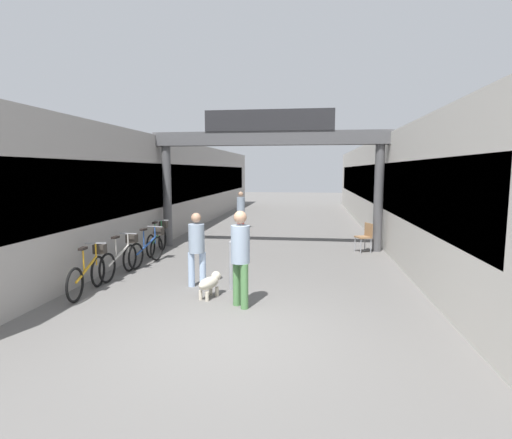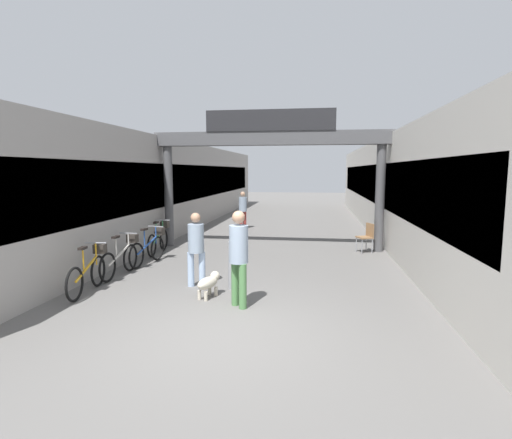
{
  "view_description": "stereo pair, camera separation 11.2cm",
  "coord_description": "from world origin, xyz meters",
  "px_view_note": "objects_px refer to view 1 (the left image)",
  "views": [
    {
      "loc": [
        1.28,
        -5.73,
        2.47
      ],
      "look_at": [
        0.0,
        3.71,
        1.3
      ],
      "focal_mm": 28.0,
      "sensor_mm": 36.0,
      "label": 1
    },
    {
      "loc": [
        1.39,
        -5.72,
        2.47
      ],
      "look_at": [
        0.0,
        3.71,
        1.3
      ],
      "focal_mm": 28.0,
      "sensor_mm": 36.0,
      "label": 2
    }
  ],
  "objects_px": {
    "bicycle_silver_second": "(121,257)",
    "bicycle_green_farthest": "(158,239)",
    "pedestrian_with_dog": "(240,252)",
    "pedestrian_companion": "(197,245)",
    "cafe_chair_wood_nearer": "(366,235)",
    "bicycle_orange_nearest": "(89,271)",
    "pedestrian_carrying_crate": "(241,208)",
    "bicycle_blue_third": "(149,248)",
    "dog_on_leash": "(210,283)",
    "bollard_post_metal": "(231,265)"
  },
  "relations": [
    {
      "from": "pedestrian_with_dog",
      "to": "pedestrian_companion",
      "type": "bearing_deg",
      "value": 134.61
    },
    {
      "from": "pedestrian_with_dog",
      "to": "bollard_post_metal",
      "type": "distance_m",
      "value": 1.2
    },
    {
      "from": "pedestrian_carrying_crate",
      "to": "dog_on_leash",
      "type": "relative_size",
      "value": 2.34
    },
    {
      "from": "bicycle_silver_second",
      "to": "bicycle_blue_third",
      "type": "height_order",
      "value": "same"
    },
    {
      "from": "bicycle_orange_nearest",
      "to": "pedestrian_carrying_crate",
      "type": "bearing_deg",
      "value": 80.89
    },
    {
      "from": "pedestrian_with_dog",
      "to": "bicycle_green_farthest",
      "type": "xyz_separation_m",
      "value": [
        -3.28,
        4.38,
        -0.58
      ]
    },
    {
      "from": "pedestrian_with_dog",
      "to": "bicycle_silver_second",
      "type": "xyz_separation_m",
      "value": [
        -3.17,
        1.78,
        -0.58
      ]
    },
    {
      "from": "bicycle_green_farthest",
      "to": "pedestrian_with_dog",
      "type": "bearing_deg",
      "value": -53.15
    },
    {
      "from": "dog_on_leash",
      "to": "bicycle_green_farthest",
      "type": "distance_m",
      "value": 4.7
    },
    {
      "from": "bicycle_green_farthest",
      "to": "pedestrian_companion",
      "type": "bearing_deg",
      "value": -56.43
    },
    {
      "from": "pedestrian_carrying_crate",
      "to": "cafe_chair_wood_nearer",
      "type": "distance_m",
      "value": 6.4
    },
    {
      "from": "bicycle_blue_third",
      "to": "cafe_chair_wood_nearer",
      "type": "xyz_separation_m",
      "value": [
        5.91,
        2.33,
        0.1
      ]
    },
    {
      "from": "pedestrian_carrying_crate",
      "to": "bicycle_green_farthest",
      "type": "bearing_deg",
      "value": -106.4
    },
    {
      "from": "dog_on_leash",
      "to": "bicycle_green_farthest",
      "type": "relative_size",
      "value": 0.4
    },
    {
      "from": "bicycle_orange_nearest",
      "to": "cafe_chair_wood_nearer",
      "type": "distance_m",
      "value": 7.83
    },
    {
      "from": "pedestrian_companion",
      "to": "bicycle_silver_second",
      "type": "height_order",
      "value": "pedestrian_companion"
    },
    {
      "from": "bicycle_green_farthest",
      "to": "bollard_post_metal",
      "type": "bearing_deg",
      "value": -49.0
    },
    {
      "from": "pedestrian_companion",
      "to": "bicycle_silver_second",
      "type": "distance_m",
      "value": 2.16
    },
    {
      "from": "bollard_post_metal",
      "to": "cafe_chair_wood_nearer",
      "type": "relative_size",
      "value": 1.17
    },
    {
      "from": "bicycle_blue_third",
      "to": "bicycle_orange_nearest",
      "type": "bearing_deg",
      "value": -94.24
    },
    {
      "from": "pedestrian_with_dog",
      "to": "bicycle_green_farthest",
      "type": "bearing_deg",
      "value": 126.85
    },
    {
      "from": "pedestrian_carrying_crate",
      "to": "dog_on_leash",
      "type": "height_order",
      "value": "pedestrian_carrying_crate"
    },
    {
      "from": "pedestrian_companion",
      "to": "bicycle_silver_second",
      "type": "relative_size",
      "value": 0.94
    },
    {
      "from": "cafe_chair_wood_nearer",
      "to": "bicycle_orange_nearest",
      "type": "bearing_deg",
      "value": -141.27
    },
    {
      "from": "pedestrian_companion",
      "to": "bollard_post_metal",
      "type": "relative_size",
      "value": 1.52
    },
    {
      "from": "pedestrian_with_dog",
      "to": "bicycle_green_farthest",
      "type": "relative_size",
      "value": 1.04
    },
    {
      "from": "pedestrian_companion",
      "to": "cafe_chair_wood_nearer",
      "type": "xyz_separation_m",
      "value": [
        4.06,
        4.18,
        -0.36
      ]
    },
    {
      "from": "bicycle_silver_second",
      "to": "bicycle_green_farthest",
      "type": "bearing_deg",
      "value": 92.63
    },
    {
      "from": "dog_on_leash",
      "to": "bicycle_silver_second",
      "type": "height_order",
      "value": "bicycle_silver_second"
    },
    {
      "from": "dog_on_leash",
      "to": "bollard_post_metal",
      "type": "height_order",
      "value": "bollard_post_metal"
    },
    {
      "from": "bicycle_blue_third",
      "to": "pedestrian_companion",
      "type": "bearing_deg",
      "value": -44.98
    },
    {
      "from": "bicycle_orange_nearest",
      "to": "bicycle_blue_third",
      "type": "bearing_deg",
      "value": 85.76
    },
    {
      "from": "bicycle_orange_nearest",
      "to": "bicycle_green_farthest",
      "type": "bearing_deg",
      "value": 91.32
    },
    {
      "from": "bollard_post_metal",
      "to": "dog_on_leash",
      "type": "bearing_deg",
      "value": -119.09
    },
    {
      "from": "dog_on_leash",
      "to": "bicycle_blue_third",
      "type": "bearing_deg",
      "value": 132.29
    },
    {
      "from": "bicycle_orange_nearest",
      "to": "cafe_chair_wood_nearer",
      "type": "bearing_deg",
      "value": 38.73
    },
    {
      "from": "pedestrian_with_dog",
      "to": "bicycle_blue_third",
      "type": "bearing_deg",
      "value": 134.86
    },
    {
      "from": "pedestrian_carrying_crate",
      "to": "bollard_post_metal",
      "type": "height_order",
      "value": "pedestrian_carrying_crate"
    },
    {
      "from": "pedestrian_companion",
      "to": "dog_on_leash",
      "type": "bearing_deg",
      "value": -56.29
    },
    {
      "from": "pedestrian_carrying_crate",
      "to": "dog_on_leash",
      "type": "distance_m",
      "value": 9.38
    },
    {
      "from": "bicycle_green_farthest",
      "to": "bicycle_orange_nearest",
      "type": "bearing_deg",
      "value": -88.68
    },
    {
      "from": "bollard_post_metal",
      "to": "bicycle_green_farthest",
      "type": "bearing_deg",
      "value": 131.0
    },
    {
      "from": "bicycle_blue_third",
      "to": "cafe_chair_wood_nearer",
      "type": "relative_size",
      "value": 1.89
    },
    {
      "from": "bicycle_silver_second",
      "to": "bicycle_green_farthest",
      "type": "height_order",
      "value": "same"
    },
    {
      "from": "pedestrian_companion",
      "to": "cafe_chair_wood_nearer",
      "type": "height_order",
      "value": "pedestrian_companion"
    },
    {
      "from": "pedestrian_carrying_crate",
      "to": "dog_on_leash",
      "type": "bearing_deg",
      "value": -83.78
    },
    {
      "from": "bicycle_silver_second",
      "to": "bicycle_green_farthest",
      "type": "relative_size",
      "value": 1.0
    },
    {
      "from": "bicycle_silver_second",
      "to": "bicycle_blue_third",
      "type": "bearing_deg",
      "value": 82.54
    },
    {
      "from": "pedestrian_carrying_crate",
      "to": "dog_on_leash",
      "type": "xyz_separation_m",
      "value": [
        1.01,
        -9.3,
        -0.61
      ]
    },
    {
      "from": "bicycle_blue_third",
      "to": "dog_on_leash",
      "type": "bearing_deg",
      "value": -47.71
    }
  ]
}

